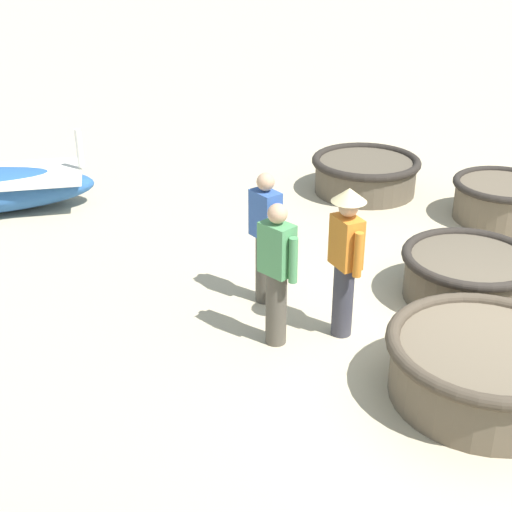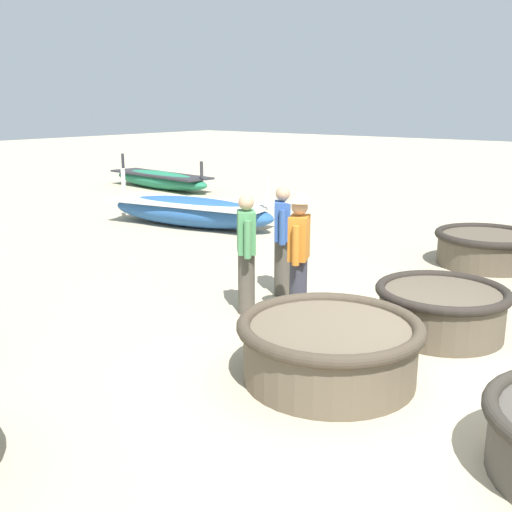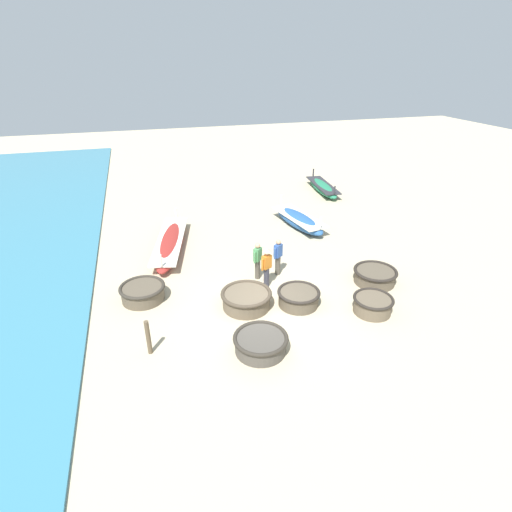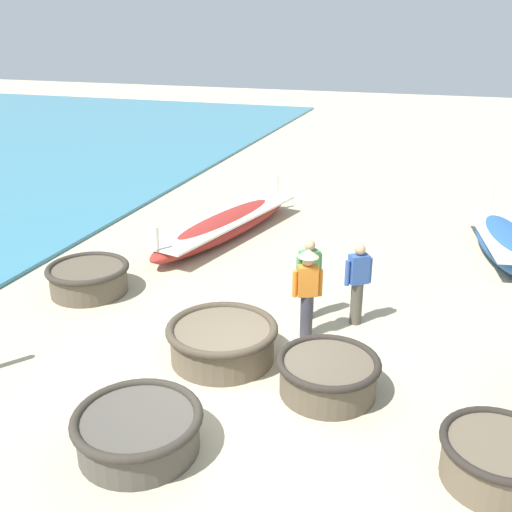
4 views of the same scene
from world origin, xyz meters
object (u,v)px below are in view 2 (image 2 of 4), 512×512
Objects in this scene: coracle_front_left at (441,308)px; long_boat_ochre_hull at (191,211)px; fisherman_standing_right at (299,248)px; coracle_tilted at (329,347)px; fisherman_hauling at (246,251)px; coracle_beside_post at (487,247)px; fisherman_crouching at (282,239)px; long_boat_green_hull at (160,179)px.

coracle_front_left is 0.37× the size of long_boat_ochre_hull.
long_boat_ochre_hull is at bearing 56.56° from fisherman_standing_right.
fisherman_hauling is (0.99, 1.87, 0.49)m from coracle_tilted.
coracle_front_left is 1.00× the size of fisherman_hauling.
coracle_beside_post is at bearing -12.57° from fisherman_standing_right.
long_boat_ochre_hull is at bearing 54.36° from coracle_tilted.
fisherman_crouching reaches higher than coracle_beside_post.
long_boat_ochre_hull is 6.30m from long_boat_green_hull.
fisherman_crouching is (-2.79, -4.55, 0.49)m from long_boat_ochre_hull.
coracle_tilted is 1.73m from fisherman_standing_right.
coracle_tilted is (-1.86, 0.40, 0.02)m from coracle_front_left.
fisherman_crouching is at bearing 46.77° from fisherman_standing_right.
long_boat_green_hull is 2.73× the size of fisherman_standing_right.
coracle_beside_post is at bearing -104.89° from long_boat_green_hull.
coracle_front_left is at bearing -170.13° from coracle_beside_post.
long_boat_green_hull is 2.90× the size of fisherman_crouching.
coracle_tilted is at bearing -177.76° from coracle_beside_post.
coracle_front_left is at bearing -112.11° from long_boat_ochre_hull.
coracle_front_left reaches higher than coracle_beside_post.
fisherman_crouching is (-3.51, 1.74, 0.52)m from coracle_beside_post.
coracle_tilted is 8.01m from long_boat_ochre_hull.
fisherman_crouching is at bearing 5.17° from fisherman_hauling.
long_boat_green_hull is (3.74, 5.07, -0.05)m from long_boat_ochre_hull.
coracle_front_left is 7.46m from long_boat_ochre_hull.
coracle_front_left is 0.94× the size of fisherman_standing_right.
fisherman_standing_right is 1.06× the size of fisherman_crouching.
coracle_beside_post is 1.10× the size of fisherman_crouching.
long_boat_ochre_hull is at bearing 51.56° from fisherman_hauling.
coracle_tilted is 2.17m from fisherman_hauling.
coracle_front_left is 1.00× the size of fisherman_crouching.
coracle_front_left is (-3.53, -0.61, 0.00)m from coracle_beside_post.
coracle_beside_post is 6.34m from long_boat_ochre_hull.
fisherman_hauling is (-0.87, 2.28, 0.52)m from coracle_front_left.
coracle_beside_post is 1.10× the size of fisherman_hauling.
fisherman_crouching is at bearing 46.08° from coracle_tilted.
coracle_beside_post is 11.76m from long_boat_green_hull.
long_boat_green_hull is 11.64m from fisherman_crouching.
long_boat_ochre_hull is (-0.72, 6.30, 0.03)m from coracle_beside_post.
coracle_beside_post is at bearing 9.87° from coracle_front_left.
coracle_front_left is at bearing -65.10° from fisherman_standing_right.
long_boat_ochre_hull is at bearing -126.44° from long_boat_green_hull.
fisherman_standing_right is at bearing 114.90° from coracle_front_left.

